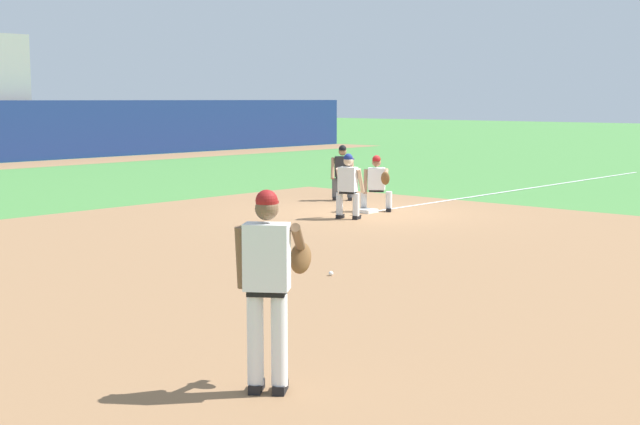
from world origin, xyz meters
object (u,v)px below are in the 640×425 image
(pitcher, at_px, (269,278))
(baseball, at_px, (331,273))
(umpire, at_px, (342,170))
(baserunner, at_px, (348,184))
(first_baseman, at_px, (377,181))
(first_base_bag, at_px, (367,211))

(pitcher, bearing_deg, baseball, 35.40)
(baseball, height_order, pitcher, pitcher)
(baseball, bearing_deg, umpire, 39.58)
(baseball, xyz_separation_m, umpire, (7.80, 6.45, 0.76))
(pitcher, height_order, baserunner, pitcher)
(pitcher, xyz_separation_m, umpire, (12.21, 9.58, -0.27))
(baseball, xyz_separation_m, pitcher, (-4.41, -3.13, 1.02))
(first_baseman, xyz_separation_m, baserunner, (-1.43, -0.31, 0.06))
(baseball, bearing_deg, first_baseman, 33.27)
(first_base_bag, xyz_separation_m, umpire, (1.58, 2.12, 0.75))
(baseball, relative_size, baserunner, 0.05)
(baseball, xyz_separation_m, baserunner, (5.09, 3.96, 0.76))
(baseball, distance_m, pitcher, 5.50)
(first_base_bag, distance_m, first_baseman, 0.75)
(first_baseman, relative_size, umpire, 0.92)
(pitcher, distance_m, baserunner, 11.86)
(first_baseman, bearing_deg, pitcher, -145.86)
(umpire, bearing_deg, first_base_bag, -126.69)
(baseball, height_order, umpire, umpire)
(pitcher, distance_m, first_baseman, 13.20)
(first_base_bag, bearing_deg, pitcher, -144.93)
(baseball, bearing_deg, pitcher, -144.60)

